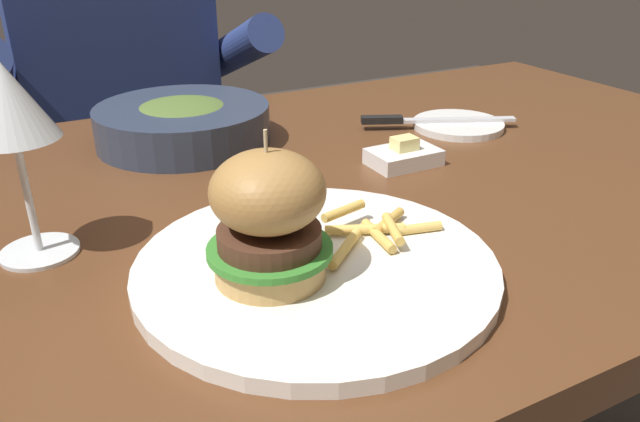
# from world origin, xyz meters

# --- Properties ---
(dining_table) EXTENTS (1.47, 0.78, 0.74)m
(dining_table) POSITION_xyz_m (0.00, 0.00, 0.65)
(dining_table) COLOR #56331C
(dining_table) RESTS_ON ground
(main_plate) EXTENTS (0.32, 0.32, 0.01)m
(main_plate) POSITION_xyz_m (-0.05, -0.18, 0.75)
(main_plate) COLOR white
(main_plate) RESTS_ON dining_table
(burger_sandwich) EXTENTS (0.10, 0.10, 0.13)m
(burger_sandwich) POSITION_xyz_m (-0.10, -0.19, 0.81)
(burger_sandwich) COLOR tan
(burger_sandwich) RESTS_ON main_plate
(fries_pile) EXTENTS (0.13, 0.08, 0.02)m
(fries_pile) POSITION_xyz_m (0.01, -0.17, 0.76)
(fries_pile) COLOR #EABC5B
(fries_pile) RESTS_ON main_plate
(wine_glass) EXTENTS (0.08, 0.08, 0.18)m
(wine_glass) POSITION_xyz_m (-0.26, -0.03, 0.88)
(wine_glass) COLOR silver
(wine_glass) RESTS_ON dining_table
(bread_plate) EXTENTS (0.13, 0.13, 0.01)m
(bread_plate) POSITION_xyz_m (0.32, 0.08, 0.74)
(bread_plate) COLOR white
(bread_plate) RESTS_ON dining_table
(table_knife) EXTENTS (0.21, 0.11, 0.01)m
(table_knife) POSITION_xyz_m (0.28, 0.11, 0.75)
(table_knife) COLOR silver
(table_knife) RESTS_ON bread_plate
(butter_dish) EXTENTS (0.09, 0.06, 0.04)m
(butter_dish) POSITION_xyz_m (0.17, 0.00, 0.75)
(butter_dish) COLOR white
(butter_dish) RESTS_ON dining_table
(soup_bowl) EXTENTS (0.23, 0.23, 0.06)m
(soup_bowl) POSITION_xyz_m (-0.05, 0.21, 0.77)
(soup_bowl) COLOR #2D384C
(soup_bowl) RESTS_ON dining_table
(diner_person) EXTENTS (0.51, 0.36, 1.18)m
(diner_person) POSITION_xyz_m (-0.05, 0.67, 0.56)
(diner_person) COLOR #282833
(diner_person) RESTS_ON ground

